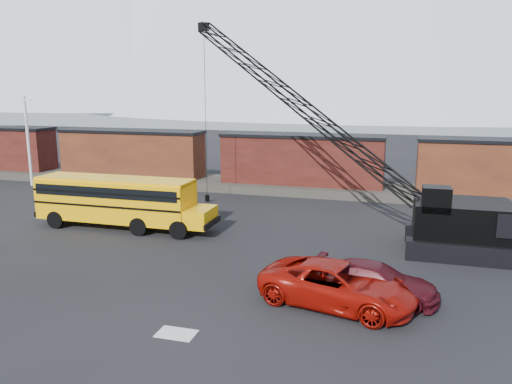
{
  "coord_description": "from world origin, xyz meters",
  "views": [
    {
      "loc": [
        7.8,
        -19.03,
        8.63
      ],
      "look_at": [
        0.33,
        6.94,
        3.0
      ],
      "focal_mm": 35.0,
      "sensor_mm": 36.0,
      "label": 1
    }
  ],
  "objects_px": {
    "maroon_suv": "(375,281)",
    "crawler_crane": "(301,105)",
    "school_bus": "(120,200)",
    "red_pickup": "(338,285)"
  },
  "relations": [
    {
      "from": "red_pickup",
      "to": "maroon_suv",
      "type": "relative_size",
      "value": 1.21
    },
    {
      "from": "school_bus",
      "to": "red_pickup",
      "type": "relative_size",
      "value": 1.85
    },
    {
      "from": "maroon_suv",
      "to": "crawler_crane",
      "type": "bearing_deg",
      "value": 33.73
    },
    {
      "from": "red_pickup",
      "to": "school_bus",
      "type": "bearing_deg",
      "value": 75.03
    },
    {
      "from": "school_bus",
      "to": "crawler_crane",
      "type": "relative_size",
      "value": 0.57
    },
    {
      "from": "school_bus",
      "to": "red_pickup",
      "type": "bearing_deg",
      "value": -28.07
    },
    {
      "from": "crawler_crane",
      "to": "maroon_suv",
      "type": "bearing_deg",
      "value": -63.96
    },
    {
      "from": "maroon_suv",
      "to": "crawler_crane",
      "type": "xyz_separation_m",
      "value": [
        -5.43,
        11.12,
        6.82
      ]
    },
    {
      "from": "red_pickup",
      "to": "crawler_crane",
      "type": "relative_size",
      "value": 0.31
    },
    {
      "from": "school_bus",
      "to": "red_pickup",
      "type": "distance_m",
      "value": 16.41
    }
  ]
}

